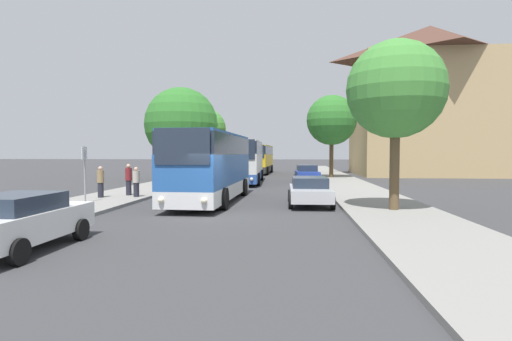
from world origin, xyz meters
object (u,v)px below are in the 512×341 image
at_px(bus_middle, 246,161).
at_px(tree_left_far, 181,124).
at_px(parked_car_left_curb, 19,221).
at_px(pedestrian_walking_back, 136,182).
at_px(parked_car_right_far, 307,173).
at_px(bus_rear, 260,159).
at_px(tree_right_mid, 332,120).
at_px(tree_left_near, 206,129).
at_px(bus_front, 212,166).
at_px(pedestrian_waiting_near, 101,182).
at_px(tree_right_near, 396,90).
at_px(pedestrian_waiting_far, 129,179).
at_px(parked_car_right_near, 310,190).
at_px(bus_stop_sign, 85,168).

xyz_separation_m(bus_middle, tree_left_far, (-6.22, 2.18, 3.30)).
height_order(parked_car_left_curb, pedestrian_walking_back, pedestrian_walking_back).
distance_m(parked_car_right_far, pedestrian_walking_back, 16.78).
height_order(bus_rear, tree_right_mid, tree_right_mid).
height_order(pedestrian_walking_back, tree_left_near, tree_left_near).
height_order(bus_front, bus_rear, bus_front).
xyz_separation_m(pedestrian_waiting_near, tree_right_near, (14.48, -3.25, 4.15)).
xyz_separation_m(pedestrian_waiting_far, tree_left_near, (-1.79, 28.47, 4.58)).
height_order(parked_car_right_near, tree_right_mid, tree_right_mid).
bearing_deg(tree_right_mid, bus_rear, 130.70).
height_order(parked_car_left_curb, tree_left_near, tree_left_near).
height_order(parked_car_right_far, pedestrian_waiting_near, pedestrian_waiting_near).
distance_m(bus_front, pedestrian_waiting_far, 5.24).
height_order(pedestrian_walking_back, tree_right_mid, tree_right_mid).
bearing_deg(bus_middle, parked_car_right_far, 7.67).
bearing_deg(tree_right_mid, parked_car_right_near, -98.29).
height_order(parked_car_left_curb, bus_stop_sign, bus_stop_sign).
bearing_deg(pedestrian_waiting_far, bus_rear, 76.64).
height_order(pedestrian_waiting_near, tree_right_near, tree_right_near).
bearing_deg(pedestrian_walking_back, bus_rear, -8.84).
bearing_deg(bus_stop_sign, parked_car_right_near, 6.46).
bearing_deg(pedestrian_walking_back, bus_stop_sign, 151.14).
distance_m(bus_rear, parked_car_left_curb, 39.53).
distance_m(pedestrian_waiting_far, tree_right_mid, 22.85).
xyz_separation_m(pedestrian_waiting_near, pedestrian_waiting_far, (1.02, 1.26, 0.05)).
bearing_deg(tree_right_near, bus_front, 158.86).
xyz_separation_m(pedestrian_waiting_far, pedestrian_walking_back, (0.75, -0.76, -0.08)).
xyz_separation_m(parked_car_right_near, pedestrian_walking_back, (-9.29, 1.44, 0.24)).
relative_size(pedestrian_waiting_near, tree_right_mid, 0.21).
bearing_deg(pedestrian_waiting_near, tree_right_near, -37.51).
relative_size(bus_middle, parked_car_right_near, 2.40).
bearing_deg(parked_car_right_far, tree_left_near, -54.49).
relative_size(bus_rear, bus_stop_sign, 4.00).
distance_m(bus_rear, pedestrian_walking_back, 28.43).
distance_m(pedestrian_walking_back, tree_right_near, 13.90).
bearing_deg(pedestrian_waiting_far, parked_car_right_near, -15.02).
xyz_separation_m(parked_car_left_curb, pedestrian_walking_back, (-1.45, 11.33, 0.18)).
height_order(bus_stop_sign, tree_right_mid, tree_right_mid).
relative_size(parked_car_right_near, pedestrian_waiting_far, 2.60).
bearing_deg(parked_car_right_far, parked_car_right_near, 85.78).
distance_m(bus_front, parked_car_right_near, 5.24).
xyz_separation_m(bus_stop_sign, pedestrian_waiting_far, (0.72, 3.42, -0.79)).
bearing_deg(tree_left_far, pedestrian_waiting_far, -86.07).
height_order(bus_stop_sign, tree_left_near, tree_left_near).
height_order(parked_car_left_curb, tree_right_mid, tree_right_mid).
distance_m(bus_stop_sign, tree_right_near, 14.60).
height_order(pedestrian_waiting_near, pedestrian_waiting_far, pedestrian_waiting_far).
height_order(bus_middle, tree_left_far, tree_left_far).
bearing_deg(pedestrian_waiting_near, bus_front, -24.74).
bearing_deg(parked_car_left_curb, tree_right_near, 34.01).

